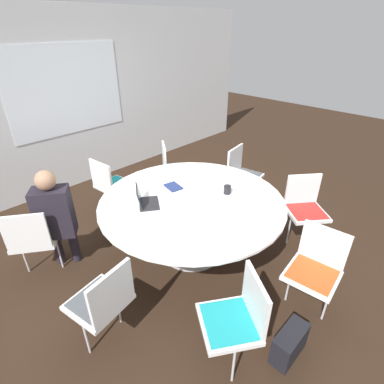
% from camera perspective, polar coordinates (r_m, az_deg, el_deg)
% --- Properties ---
extents(ground_plane, '(16.00, 16.00, 0.00)m').
position_cam_1_polar(ground_plane, '(3.76, 0.00, -11.03)').
color(ground_plane, black).
extents(wall_back, '(8.00, 0.07, 2.70)m').
position_cam_1_polar(wall_back, '(5.21, -22.46, 15.33)').
color(wall_back, silver).
rests_on(wall_back, ground_plane).
extents(conference_table, '(2.06, 2.06, 0.73)m').
position_cam_1_polar(conference_table, '(3.38, 0.00, -2.97)').
color(conference_table, '#B7B7BC').
rests_on(conference_table, ground_plane).
extents(chair_0, '(0.60, 0.60, 0.86)m').
position_cam_1_polar(chair_0, '(3.54, -28.03, -7.48)').
color(chair_0, white).
rests_on(chair_0, ground_plane).
extents(chair_1, '(0.51, 0.49, 0.86)m').
position_cam_1_polar(chair_1, '(2.64, -16.58, -19.00)').
color(chair_1, white).
rests_on(chair_1, ground_plane).
extents(chair_2, '(0.60, 0.60, 0.86)m').
position_cam_1_polar(chair_2, '(2.47, 8.64, -22.24)').
color(chair_2, white).
rests_on(chair_2, ground_plane).
extents(chair_3, '(0.46, 0.48, 0.86)m').
position_cam_1_polar(chair_3, '(3.02, 22.53, -12.80)').
color(chair_3, white).
rests_on(chair_3, ground_plane).
extents(chair_4, '(0.61, 0.60, 0.86)m').
position_cam_1_polar(chair_4, '(3.89, 20.72, -2.29)').
color(chair_4, white).
rests_on(chair_4, ground_plane).
extents(chair_5, '(0.50, 0.48, 0.86)m').
position_cam_1_polar(chair_5, '(4.53, 9.46, 3.96)').
color(chair_5, white).
rests_on(chair_5, ground_plane).
extents(chair_6, '(0.60, 0.60, 0.86)m').
position_cam_1_polar(chair_6, '(4.64, -3.65, 4.98)').
color(chair_6, white).
rests_on(chair_6, ground_plane).
extents(chair_7, '(0.46, 0.48, 0.86)m').
position_cam_1_polar(chair_7, '(4.29, -15.28, 1.77)').
color(chair_7, white).
rests_on(chair_7, ground_plane).
extents(person_0, '(0.42, 0.39, 1.21)m').
position_cam_1_polar(person_0, '(3.43, -24.66, -3.84)').
color(person_0, '#231E28').
rests_on(person_0, ground_plane).
extents(laptop, '(0.35, 0.36, 0.21)m').
position_cam_1_polar(laptop, '(3.26, -9.00, -1.54)').
color(laptop, '#232326').
rests_on(laptop, conference_table).
extents(spiral_notebook, '(0.19, 0.24, 0.02)m').
position_cam_1_polar(spiral_notebook, '(3.58, -3.60, 1.01)').
color(spiral_notebook, navy).
rests_on(spiral_notebook, conference_table).
extents(coffee_cup, '(0.09, 0.09, 0.10)m').
position_cam_1_polar(coffee_cup, '(3.46, 6.75, 0.46)').
color(coffee_cup, black).
rests_on(coffee_cup, conference_table).
extents(handbag, '(0.36, 0.16, 0.28)m').
position_cam_1_polar(handbag, '(2.88, 18.05, -25.74)').
color(handbag, black).
rests_on(handbag, ground_plane).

